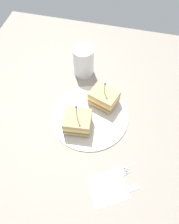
{
  "coord_description": "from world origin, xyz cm",
  "views": [
    {
      "loc": [
        -41.87,
        -9.93,
        68.16
      ],
      "look_at": [
        0.0,
        0.0,
        2.83
      ],
      "focal_mm": 37.54,
      "sensor_mm": 36.0,
      "label": 1
    }
  ],
  "objects": [
    {
      "name": "napkin",
      "position": [
        -22.32,
        -10.78,
        0.07
      ],
      "size": [
        13.35,
        13.71,
        0.15
      ],
      "primitive_type": "cube",
      "rotation": [
        0.0,
        0.0,
        5.25
      ],
      "color": "white",
      "rests_on": "ground_plane"
    },
    {
      "name": "plate",
      "position": [
        0.0,
        0.0,
        0.42
      ],
      "size": [
        26.55,
        26.55,
        0.83
      ],
      "primitive_type": "cylinder",
      "color": "silver",
      "rests_on": "ground_plane"
    },
    {
      "name": "sandwich_half_back",
      "position": [
        6.55,
        -3.57,
        3.51
      ],
      "size": [
        9.6,
        10.93,
        10.19
      ],
      "color": "tan",
      "rests_on": "plate"
    },
    {
      "name": "ground_plane",
      "position": [
        0.0,
        0.0,
        -1.0
      ],
      "size": [
        101.13,
        101.13,
        2.0
      ],
      "primitive_type": "cube",
      "color": "#9E9384"
    },
    {
      "name": "knife",
      "position": [
        -22.67,
        -14.87,
        0.18
      ],
      "size": [
        7.36,
        10.7,
        0.35
      ],
      "color": "silver",
      "rests_on": "ground_plane"
    },
    {
      "name": "drink_glass",
      "position": [
        19.67,
        6.97,
        5.22
      ],
      "size": [
        7.72,
        7.72,
        11.51
      ],
      "color": "gold",
      "rests_on": "ground_plane"
    },
    {
      "name": "sandwich_half_front",
      "position": [
        -5.08,
        2.79,
        3.61
      ],
      "size": [
        8.37,
        9.29,
        11.59
      ],
      "color": "tan",
      "rests_on": "plate"
    },
    {
      "name": "fork",
      "position": [
        -17.95,
        -12.65,
        0.18
      ],
      "size": [
        7.73,
        10.24,
        0.35
      ],
      "color": "silver",
      "rests_on": "ground_plane"
    }
  ]
}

